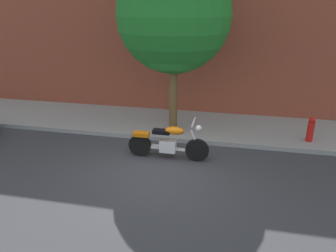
{
  "coord_description": "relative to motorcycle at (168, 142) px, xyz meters",
  "views": [
    {
      "loc": [
        1.75,
        -7.05,
        4.03
      ],
      "look_at": [
        0.12,
        0.68,
        0.96
      ],
      "focal_mm": 33.97,
      "sensor_mm": 36.0,
      "label": 1
    }
  ],
  "objects": [
    {
      "name": "street_tree",
      "position": [
        -0.17,
        1.6,
        3.21
      ],
      "size": [
        3.27,
        3.27,
        5.33
      ],
      "color": "brown",
      "rests_on": "ground"
    },
    {
      "name": "fire_hydrant",
      "position": [
        3.97,
        1.7,
        -0.02
      ],
      "size": [
        0.2,
        0.2,
        0.91
      ],
      "color": "red",
      "rests_on": "ground"
    },
    {
      "name": "ground_plane",
      "position": [
        -0.12,
        -0.68,
        -0.47
      ],
      "size": [
        60.0,
        60.0,
        0.0
      ],
      "primitive_type": "plane",
      "color": "#38383D"
    },
    {
      "name": "building_facade",
      "position": [
        -0.12,
        4.05,
        3.03
      ],
      "size": [
        24.11,
        0.5,
        7.01
      ],
      "primitive_type": "cube",
      "color": "brown",
      "rests_on": "ground"
    },
    {
      "name": "motorcycle",
      "position": [
        0.0,
        0.0,
        0.0
      ],
      "size": [
        2.24,
        0.7,
        1.13
      ],
      "color": "black",
      "rests_on": "ground"
    },
    {
      "name": "sidewalk",
      "position": [
        -0.12,
        2.44,
        -0.4
      ],
      "size": [
        24.11,
        2.72,
        0.14
      ],
      "primitive_type": "cube",
      "color": "#949494",
      "rests_on": "ground"
    }
  ]
}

